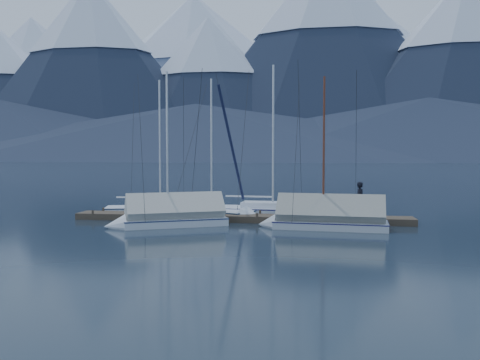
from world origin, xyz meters
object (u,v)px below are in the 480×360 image
object	(u,v)px
sailboat_open_right	(282,213)
person	(360,199)
sailboat_open_mid	(218,214)
sailboat_covered_far	(165,218)
sailboat_open_left	(168,211)
sailboat_covered_near	(320,220)

from	to	relation	value
sailboat_open_right	person	size ratio (longest dim) A/B	5.34
sailboat_open_mid	sailboat_open_right	world-z (taller)	sailboat_open_right
sailboat_open_mid	sailboat_covered_far	bearing A→B (deg)	-114.56
sailboat_open_left	person	world-z (taller)	sailboat_open_left
sailboat_open_left	sailboat_open_right	xyz separation A→B (m)	(6.88, -0.18, 0.01)
sailboat_open_mid	person	bearing A→B (deg)	-8.55
sailboat_open_right	sailboat_covered_far	xyz separation A→B (m)	(-5.40, -5.21, 0.24)
person	sailboat_covered_far	bearing A→B (deg)	88.02
sailboat_open_right	sailboat_covered_far	distance (m)	7.51
sailboat_open_left	sailboat_open_right	bearing A→B (deg)	-1.46
sailboat_covered_far	sailboat_open_right	bearing A→B (deg)	43.96
sailboat_covered_far	person	bearing A→B (deg)	16.63
person	sailboat_covered_near	bearing A→B (deg)	121.24
sailboat_covered_near	person	world-z (taller)	sailboat_covered_near
sailboat_open_mid	person	size ratio (longest dim) A/B	4.82
sailboat_covered_near	person	size ratio (longest dim) A/B	4.50
person	sailboat_open_mid	bearing A→B (deg)	62.83
person	sailboat_open_left	bearing A→B (deg)	58.78
sailboat_covered_far	person	xyz separation A→B (m)	(9.68, 2.89, 0.83)
person	sailboat_open_right	bearing A→B (deg)	42.92
sailboat_open_mid	sailboat_covered_far	size ratio (longest dim) A/B	1.03
sailboat_covered_far	person	size ratio (longest dim) A/B	4.68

